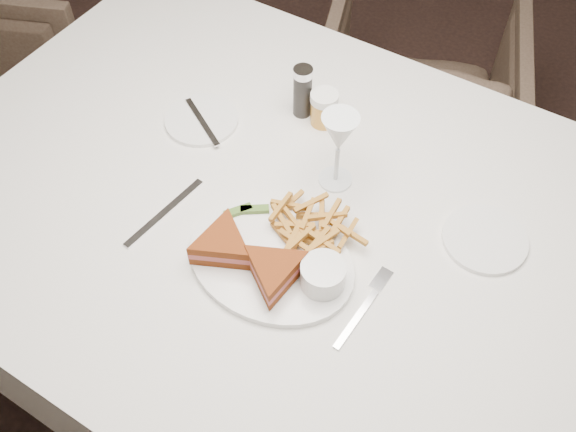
% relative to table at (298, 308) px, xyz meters
% --- Properties ---
extents(table, '(1.63, 1.12, 0.75)m').
position_rel_table_xyz_m(table, '(0.00, 0.00, 0.00)').
color(table, silver).
rests_on(table, ground).
extents(chair_far, '(0.76, 0.73, 0.63)m').
position_rel_table_xyz_m(chair_far, '(-0.08, 0.92, -0.06)').
color(chair_far, '#49392D').
rests_on(chair_far, ground).
extents(table_setting, '(0.80, 0.59, 0.18)m').
position_rel_table_xyz_m(table_setting, '(0.01, -0.04, 0.41)').
color(table_setting, white).
rests_on(table_setting, table).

